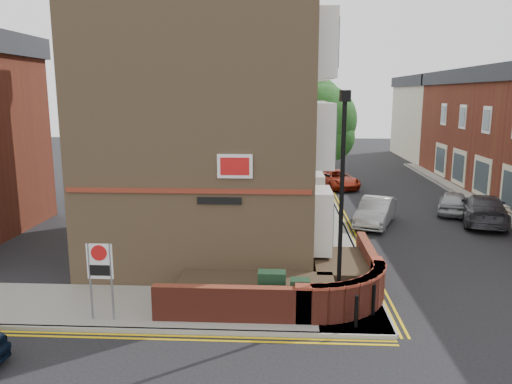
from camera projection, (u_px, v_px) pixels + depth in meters
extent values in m
plane|color=black|center=(282.00, 336.00, 13.24)|extent=(120.00, 120.00, 0.00)
cube|color=gray|center=(165.00, 307.00, 14.88)|extent=(13.00, 3.00, 0.12)
cube|color=gray|center=(317.00, 204.00, 28.80)|extent=(2.00, 32.00, 0.12)
cube|color=gray|center=(152.00, 331.00, 13.41)|extent=(13.00, 0.15, 0.12)
cube|color=gray|center=(334.00, 204.00, 28.75)|extent=(0.15, 32.00, 0.12)
cube|color=gray|center=(498.00, 219.00, 25.39)|extent=(0.15, 40.00, 0.12)
cube|color=gold|center=(149.00, 337.00, 13.18)|extent=(13.00, 0.28, 0.01)
cube|color=gold|center=(339.00, 205.00, 28.74)|extent=(0.28, 32.00, 0.01)
cube|color=#8C6C4A|center=(209.00, 111.00, 20.14)|extent=(8.00, 10.00, 11.00)
cube|color=maroon|center=(188.00, 191.00, 15.66)|extent=(7.80, 0.06, 0.15)
cube|color=white|center=(235.00, 166.00, 15.42)|extent=(1.10, 0.05, 0.75)
cube|color=black|center=(219.00, 201.00, 15.66)|extent=(1.40, 0.04, 0.22)
cylinder|color=black|center=(341.00, 212.00, 13.73)|extent=(0.12, 0.12, 6.00)
cylinder|color=black|center=(338.00, 301.00, 14.23)|extent=(0.20, 0.20, 0.80)
cube|color=black|center=(345.00, 96.00, 13.12)|extent=(0.25, 0.50, 0.30)
cube|color=#16331B|center=(272.00, 291.00, 14.39)|extent=(0.80, 0.45, 1.20)
cube|color=#16331B|center=(300.00, 298.00, 14.07)|extent=(0.55, 0.40, 1.10)
cylinder|color=black|center=(356.00, 311.00, 13.42)|extent=(0.11, 0.11, 0.90)
cylinder|color=black|center=(374.00, 300.00, 14.17)|extent=(0.11, 0.11, 0.90)
cylinder|color=slate|center=(90.00, 282.00, 13.77)|extent=(0.06, 0.06, 2.20)
cylinder|color=slate|center=(112.00, 282.00, 13.74)|extent=(0.06, 0.06, 2.20)
cube|color=white|center=(100.00, 261.00, 13.64)|extent=(0.72, 0.04, 1.00)
cylinder|color=red|center=(99.00, 253.00, 13.56)|extent=(0.44, 0.02, 0.44)
cube|color=beige|center=(430.00, 123.00, 49.03)|extent=(5.00, 12.00, 7.00)
cube|color=#292B31|center=(433.00, 81.00, 48.25)|extent=(5.40, 12.40, 1.00)
cylinder|color=#382B1E|center=(321.00, 169.00, 26.39)|extent=(0.24, 0.24, 4.55)
sphere|color=#1E4517|center=(322.00, 120.00, 25.88)|extent=(3.64, 3.64, 3.64)
sphere|color=#1E4517|center=(330.00, 136.00, 25.73)|extent=(2.60, 2.60, 2.60)
sphere|color=#1E4517|center=(315.00, 128.00, 26.38)|extent=(2.86, 2.86, 2.86)
cylinder|color=#382B1E|center=(312.00, 148.00, 34.18)|extent=(0.24, 0.24, 5.04)
sphere|color=#1E4517|center=(313.00, 106.00, 33.62)|extent=(4.03, 4.03, 4.03)
sphere|color=#1E4517|center=(319.00, 120.00, 33.48)|extent=(2.88, 2.88, 2.88)
sphere|color=#1E4517|center=(308.00, 113.00, 34.12)|extent=(3.17, 3.17, 3.17)
cylinder|color=#382B1E|center=(307.00, 140.00, 42.04)|extent=(0.24, 0.24, 4.76)
sphere|color=#1E4517|center=(307.00, 107.00, 41.51)|extent=(3.81, 3.81, 3.81)
sphere|color=#1E4517|center=(312.00, 118.00, 41.37)|extent=(2.72, 2.72, 2.72)
sphere|color=#1E4517|center=(303.00, 113.00, 42.01)|extent=(2.99, 2.99, 2.99)
cylinder|color=black|center=(315.00, 156.00, 37.27)|extent=(0.10, 0.10, 3.20)
imported|color=black|center=(315.00, 128.00, 36.86)|extent=(0.20, 0.16, 1.00)
imported|color=gray|center=(376.00, 212.00, 24.30)|extent=(2.74, 4.27, 1.33)
imported|color=maroon|center=(337.00, 179.00, 33.96)|extent=(3.26, 4.76, 1.21)
imported|color=#2F2E34|center=(484.00, 209.00, 24.59)|extent=(3.32, 5.35, 1.45)
imported|color=#929599|center=(453.00, 202.00, 26.64)|extent=(2.61, 3.95, 1.25)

